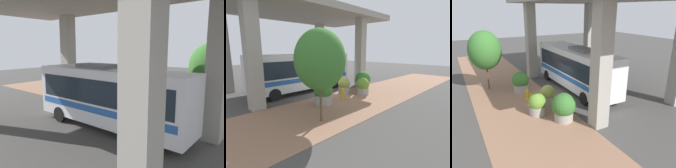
# 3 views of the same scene
# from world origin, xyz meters

# --- Properties ---
(ground_plane) EXTENTS (80.00, 80.00, 0.00)m
(ground_plane) POSITION_xyz_m (0.00, 0.00, 0.00)
(ground_plane) COLOR #474442
(ground_plane) RESTS_ON ground
(sidewalk_strip) EXTENTS (6.00, 40.00, 0.02)m
(sidewalk_strip) POSITION_xyz_m (-3.00, 0.00, 0.01)
(sidewalk_strip) COLOR #936B51
(sidewalk_strip) RESTS_ON ground
(overpass) EXTENTS (9.40, 19.53, 7.99)m
(overpass) POSITION_xyz_m (4.00, 0.00, 6.98)
(overpass) COLOR #9E998E
(overpass) RESTS_ON ground
(bus) EXTENTS (2.60, 10.06, 3.84)m
(bus) POSITION_xyz_m (2.60, 0.49, 2.07)
(bus) COLOR silver
(bus) RESTS_ON ground
(fire_hydrant) EXTENTS (0.51, 0.24, 0.96)m
(fire_hydrant) POSITION_xyz_m (-2.07, -0.09, 0.48)
(fire_hydrant) COLOR gold
(fire_hydrant) RESTS_ON ground
(planter_front) EXTENTS (1.41, 1.41, 1.83)m
(planter_front) POSITION_xyz_m (-1.96, 1.90, 0.90)
(planter_front) COLOR #9E998E
(planter_front) RESTS_ON ground
(planter_middle) EXTENTS (1.56, 1.56, 1.86)m
(planter_middle) POSITION_xyz_m (-1.06, -4.23, 0.93)
(planter_middle) COLOR #9E998E
(planter_middle) RESTS_ON ground
(planter_back) EXTENTS (1.09, 1.09, 1.52)m
(planter_back) POSITION_xyz_m (-0.94, -1.50, 0.76)
(planter_back) COLOR #9E998E
(planter_back) RESTS_ON ground
(planter_extra) EXTENTS (1.18, 1.18, 1.52)m
(planter_extra) POSITION_xyz_m (-2.24, -2.62, 0.73)
(planter_extra) COLOR #9E998E
(planter_extra) RESTS_ON ground
(street_tree_near) EXTENTS (2.77, 2.77, 5.15)m
(street_tree_near) POSITION_xyz_m (-4.24, 4.04, 3.48)
(street_tree_near) COLOR brown
(street_tree_near) RESTS_ON ground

